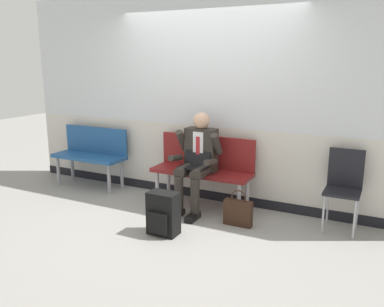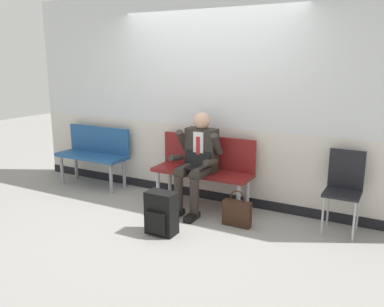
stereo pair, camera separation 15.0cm
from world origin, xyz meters
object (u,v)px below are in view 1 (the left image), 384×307
(backpack, at_px, (163,214))
(handbag, at_px, (238,212))
(bench_with_person, at_px, (204,165))
(folding_chair, at_px, (344,182))
(person_seated, at_px, (197,160))
(bench_empty, at_px, (92,152))

(backpack, height_order, handbag, backpack)
(bench_with_person, height_order, folding_chair, bench_with_person)
(backpack, bearing_deg, handbag, 42.62)
(person_seated, height_order, backpack, person_seated)
(bench_empty, bearing_deg, person_seated, -6.01)
(folding_chair, bearing_deg, bench_with_person, -179.30)
(folding_chair, bearing_deg, backpack, -148.47)
(person_seated, distance_m, folding_chair, 1.74)
(backpack, height_order, folding_chair, folding_chair)
(bench_empty, bearing_deg, backpack, -28.95)
(backpack, xyz_separation_m, handbag, (0.65, 0.60, -0.08))
(handbag, xyz_separation_m, folding_chair, (1.07, 0.46, 0.39))
(bench_with_person, bearing_deg, person_seated, -90.00)
(bench_empty, height_order, person_seated, person_seated)
(bench_empty, height_order, handbag, bench_empty)
(bench_empty, xyz_separation_m, person_seated, (1.86, -0.20, 0.13))
(bench_with_person, bearing_deg, folding_chair, 0.70)
(bench_empty, bearing_deg, handbag, -9.79)
(bench_empty, distance_m, backpack, 2.15)
(bench_with_person, distance_m, handbag, 0.87)
(person_seated, relative_size, handbag, 2.88)
(bench_with_person, relative_size, person_seated, 1.06)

